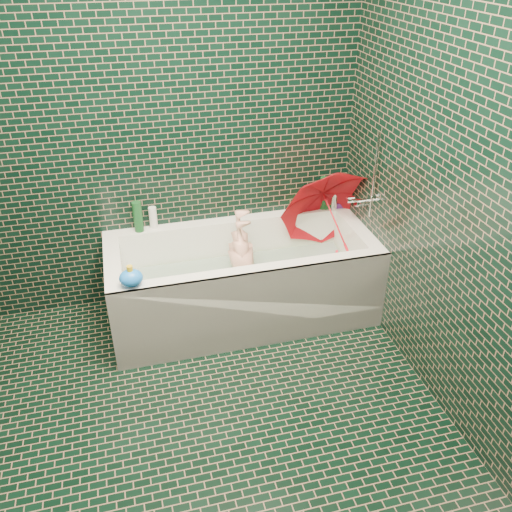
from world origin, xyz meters
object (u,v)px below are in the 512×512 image
object	(u,v)px
bathtub	(243,288)
rubber_duck	(298,206)
child	(245,272)
umbrella	(335,221)
bath_toy	(131,278)

from	to	relation	value
bathtub	rubber_duck	world-z (taller)	rubber_duck
child	umbrella	xyz separation A→B (m)	(0.63, 0.03, 0.28)
bathtub	rubber_duck	size ratio (longest dim) A/B	14.13
umbrella	rubber_duck	world-z (taller)	umbrella
bath_toy	bathtub	bearing A→B (deg)	18.39
bathtub	rubber_duck	bearing A→B (deg)	34.45
bathtub	child	distance (m)	0.11
bathtub	umbrella	bearing A→B (deg)	5.62
child	rubber_duck	distance (m)	0.62
child	rubber_duck	bearing A→B (deg)	138.27
child	bath_toy	xyz separation A→B (m)	(-0.72, -0.34, 0.30)
bath_toy	umbrella	bearing A→B (deg)	10.11
child	umbrella	world-z (taller)	umbrella
umbrella	bath_toy	distance (m)	1.40
bathtub	bath_toy	size ratio (longest dim) A/B	12.13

